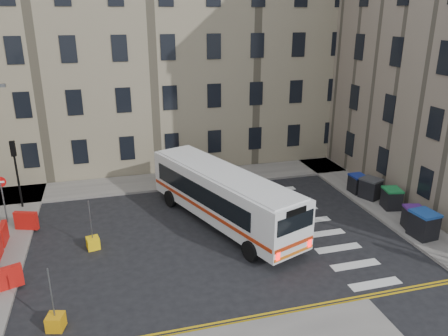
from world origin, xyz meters
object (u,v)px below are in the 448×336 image
bus (223,194)px  bollard_chevron (56,322)px  wheelie_bin_e (358,184)px  wheelie_bin_d (370,188)px  wheelie_bin_c (391,198)px  bollard_yellow (93,243)px  wheelie_bin_a (424,224)px  wheelie_bin_b (414,218)px

bus → bollard_chevron: size_ratio=18.80×
bus → wheelie_bin_e: size_ratio=9.61×
bus → wheelie_bin_e: bus is taller
wheelie_bin_d → bus: bearing=159.3°
wheelie_bin_d → bollard_chevron: (-18.10, -7.41, -0.50)m
wheelie_bin_c → bollard_chevron: bearing=-151.1°
bus → wheelie_bin_d: bus is taller
wheelie_bin_c → bollard_yellow: (-17.13, 0.05, -0.47)m
wheelie_bin_d → wheelie_bin_e: 1.08m
wheelie_bin_d → wheelie_bin_e: size_ratio=1.27×
wheelie_bin_e → wheelie_bin_a: bearing=-92.2°
wheelie_bin_b → wheelie_bin_c: (0.48, 2.61, 0.00)m
wheelie_bin_d → wheelie_bin_e: wheelie_bin_d is taller
wheelie_bin_b → bus: bearing=172.5°
wheelie_bin_a → bollard_chevron: bearing=-178.1°
bollard_chevron → wheelie_bin_a: bearing=7.0°
wheelie_bin_e → bollard_chevron: (-17.83, -8.45, -0.44)m
wheelie_bin_a → bollard_yellow: bearing=162.6°
bollard_yellow → bollard_chevron: same height
wheelie_bin_a → bollard_chevron: (-17.82, -2.20, -0.56)m
wheelie_bin_a → wheelie_bin_c: (0.62, 3.54, -0.09)m
wheelie_bin_e → bollard_yellow: size_ratio=1.96×
wheelie_bin_a → wheelie_bin_b: (0.14, 0.93, -0.09)m
wheelie_bin_e → wheelie_bin_c: bearing=-79.5°
wheelie_bin_a → wheelie_bin_d: wheelie_bin_a is taller
wheelie_bin_b → wheelie_bin_d: (0.14, 4.28, 0.04)m
bollard_yellow → bollard_chevron: (-1.31, -5.78, 0.00)m
bus → wheelie_bin_b: (9.64, -3.64, -0.98)m
bollard_yellow → bollard_chevron: bearing=-102.7°
wheelie_bin_c → wheelie_bin_a: bearing=-88.2°
wheelie_bin_b → bollard_chevron: bearing=-157.0°
wheelie_bin_b → bollard_yellow: size_ratio=2.15×
bus → wheelie_bin_a: bearing=-46.3°
bollard_yellow → bollard_chevron: 5.93m
wheelie_bin_b → bollard_yellow: 16.87m
wheelie_bin_c → wheelie_bin_d: size_ratio=0.86×
bus → wheelie_bin_a: (9.50, -4.57, -0.89)m
wheelie_bin_a → wheelie_bin_b: 0.95m
wheelie_bin_a → bus: bearing=149.2°
wheelie_bin_c → wheelie_bin_e: 2.78m
wheelie_bin_b → wheelie_bin_c: bearing=92.7°
bus → wheelie_bin_a: bus is taller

